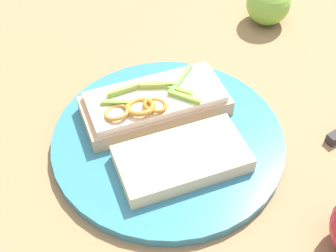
# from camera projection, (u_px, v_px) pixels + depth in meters

# --- Properties ---
(ground_plane) EXTENTS (2.00, 2.00, 0.00)m
(ground_plane) POSITION_uv_depth(u_px,v_px,m) (168.00, 144.00, 0.62)
(ground_plane) COLOR olive
(ground_plane) RESTS_ON ground
(plate) EXTENTS (0.30, 0.30, 0.01)m
(plate) POSITION_uv_depth(u_px,v_px,m) (168.00, 140.00, 0.61)
(plate) COLOR teal
(plate) RESTS_ON ground_plane
(sandwich) EXTENTS (0.16, 0.21, 0.04)m
(sandwich) POSITION_uv_depth(u_px,v_px,m) (155.00, 103.00, 0.62)
(sandwich) COLOR tan
(sandwich) RESTS_ON plate
(bread_slice_side) EXTENTS (0.15, 0.18, 0.02)m
(bread_slice_side) POSITION_uv_depth(u_px,v_px,m) (182.00, 159.00, 0.57)
(bread_slice_side) COLOR beige
(bread_slice_side) RESTS_ON plate
(apple_0) EXTENTS (0.10, 0.10, 0.07)m
(apple_0) POSITION_uv_depth(u_px,v_px,m) (268.00, 3.00, 0.77)
(apple_0) COLOR #7EB33D
(apple_0) RESTS_ON ground_plane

